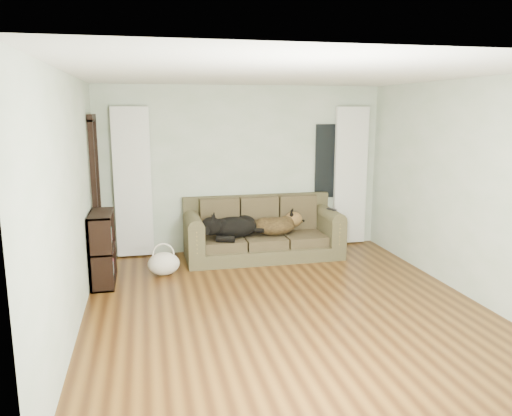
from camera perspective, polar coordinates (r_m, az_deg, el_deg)
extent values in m
plane|color=#3E220E|center=(5.88, 3.33, -11.15)|extent=(5.00, 5.00, 0.00)
plane|color=white|center=(5.45, 3.66, 15.03)|extent=(5.00, 5.00, 0.00)
cube|color=silver|center=(7.92, -1.54, 4.44)|extent=(4.50, 0.04, 2.60)
cube|color=silver|center=(5.36, -20.32, 0.44)|extent=(0.04, 5.00, 2.60)
cube|color=silver|center=(6.51, 22.91, 2.06)|extent=(0.04, 5.00, 2.60)
cube|color=white|center=(7.72, -13.91, 2.81)|extent=(0.55, 0.08, 2.25)
cube|color=white|center=(8.40, 10.74, 3.61)|extent=(0.55, 0.08, 2.25)
cube|color=black|center=(8.29, 8.43, 5.32)|extent=(0.50, 0.03, 1.20)
cube|color=black|center=(7.40, -17.79, 1.46)|extent=(0.07, 0.60, 2.10)
cube|color=#292815|center=(7.61, 0.80, -2.34)|extent=(2.35, 1.02, 0.96)
ellipsoid|color=black|center=(7.47, -2.84, -2.38)|extent=(0.78, 0.57, 0.31)
ellipsoid|color=black|center=(7.64, 2.37, -1.98)|extent=(0.69, 0.50, 0.30)
cube|color=black|center=(7.72, 8.63, -0.15)|extent=(0.11, 0.19, 0.02)
ellipsoid|color=beige|center=(6.98, -10.51, -6.27)|extent=(0.54, 0.49, 0.32)
cube|color=black|center=(6.75, -17.13, -4.18)|extent=(0.35, 0.78, 0.94)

